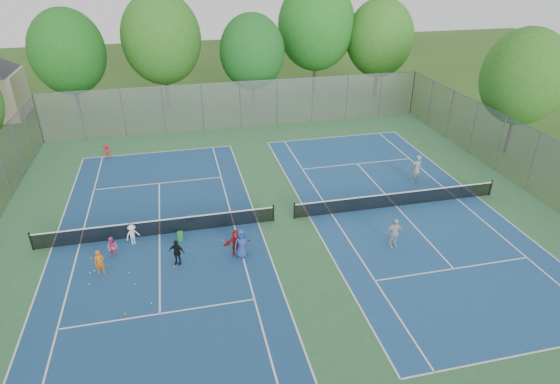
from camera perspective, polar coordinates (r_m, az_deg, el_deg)
The scene contains 37 objects.
ground at distance 26.98m, azimuth 0.48°, elevation -3.41°, with size 120.00×120.00×0.00m, color #2D5119.
court_pad at distance 26.98m, azimuth 0.48°, elevation -3.40°, with size 32.00×32.00×0.01m, color #30673B.
court_left at distance 26.47m, azimuth -14.48°, elevation -5.04°, with size 10.97×23.77×0.01m, color navy.
court_right at distance 29.20m, azimuth 13.97°, elevation -1.68°, with size 10.97×23.77×0.01m, color navy.
net_left at distance 26.24m, azimuth -14.59°, elevation -4.23°, with size 12.87×0.10×0.91m, color black.
net_right at distance 28.99m, azimuth 14.06°, elevation -0.92°, with size 12.87×0.10×0.91m, color black.
fence_north at distance 40.63m, azimuth -4.86°, elevation 10.52°, with size 32.00×0.10×4.00m, color gray.
fence_east at distance 33.26m, azimuth 28.44°, elevation 3.18°, with size 32.00×0.10×4.00m, color gray.
tree_nw at distance 45.98m, azimuth -24.47°, elevation 15.27°, with size 6.40×6.40×9.58m.
tree_nl at distance 46.06m, azimuth -14.26°, elevation 17.67°, with size 7.20×7.20×10.69m.
tree_nc at distance 44.91m, azimuth -3.42°, elevation 16.69°, with size 6.00×6.00×8.85m.
tree_nr at distance 49.13m, azimuth 4.43°, elevation 19.56°, with size 7.60×7.60×11.42m.
tree_ne at distance 49.57m, azimuth 12.08°, elevation 17.88°, with size 6.60×6.60×9.77m.
tree_side_e at distance 38.39m, azimuth 27.61°, elevation 12.32°, with size 6.00×6.00×9.20m.
ball_crate at distance 27.35m, azimuth -10.88°, elevation -3.15°, with size 0.34×0.34×0.29m, color blue.
ball_hopper at distance 25.57m, azimuth -12.06°, elevation -5.32°, with size 0.27×0.27×0.53m, color green.
student_a at distance 24.08m, azimuth -21.14°, elevation -7.99°, with size 0.47×0.31×1.28m, color orange.
student_b at distance 25.01m, azimuth -19.73°, elevation -6.41°, with size 0.58×0.45×1.19m, color #CC4F74.
student_c at distance 25.78m, azimuth -17.53°, elevation -4.97°, with size 0.75×0.43×1.17m, color white.
student_d at distance 23.64m, azimuth -12.48°, elevation -7.18°, with size 0.80×0.33×1.36m, color black.
student_e at distance 23.56m, azimuth -4.70°, elevation -6.30°, with size 0.78×0.51×1.61m, color #294597.
student_f at distance 23.80m, azimuth -5.33°, elevation -6.17°, with size 1.34×0.43×1.45m, color #A51F17.
child_far_baseline at distance 36.98m, azimuth -20.33°, elevation 4.68°, with size 0.70×0.40×1.08m, color #B11924.
instructor at distance 32.19m, azimuth 16.31°, elevation 2.74°, with size 0.70×0.46×1.92m, color gray.
teen_court_b at distance 24.97m, azimuth 13.74°, elevation -4.88°, with size 0.97×0.41×1.66m, color silver.
tennis_ball_0 at distance 24.31m, azimuth -4.75°, elevation -7.31°, with size 0.07×0.07×0.07m, color #B9CC2F.
tennis_ball_1 at distance 25.47m, azimuth -5.32°, elevation -5.54°, with size 0.07×0.07×0.07m, color #D1E134.
tennis_ball_2 at distance 25.62m, azimuth -22.04°, elevation -7.50°, with size 0.07×0.07×0.07m, color #B5C92E.
tennis_ball_3 at distance 24.58m, azimuth -22.14°, elevation -9.15°, with size 0.07×0.07×0.07m, color yellow.
tennis_ball_4 at distance 23.85m, azimuth -22.21°, elevation -10.41°, with size 0.07×0.07×0.07m, color #ABCB2F.
tennis_ball_5 at distance 24.66m, azimuth -21.71°, elevation -8.93°, with size 0.07×0.07×0.07m, color #C9F238.
tennis_ball_6 at distance 21.89m, azimuth -15.41°, elevation -12.98°, with size 0.07×0.07×0.07m, color #BFE936.
tennis_ball_7 at distance 23.95m, azimuth -17.91°, elevation -9.39°, with size 0.07×0.07×0.07m, color #B5CC2F.
tennis_ball_8 at distance 21.68m, azimuth -18.35°, elevation -13.95°, with size 0.07×0.07×0.07m, color yellow.
tennis_ball_9 at distance 23.13m, azimuth -17.22°, elevation -10.75°, with size 0.07×0.07×0.07m, color #BCD932.
tennis_ball_10 at distance 25.29m, azimuth -6.97°, elevation -5.90°, with size 0.07×0.07×0.07m, color yellow.
tennis_ball_11 at distance 23.79m, azimuth -12.76°, elevation -8.89°, with size 0.07×0.07×0.07m, color #CFD631.
Camera 1 is at (-5.43, -22.45, 13.95)m, focal length 30.00 mm.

